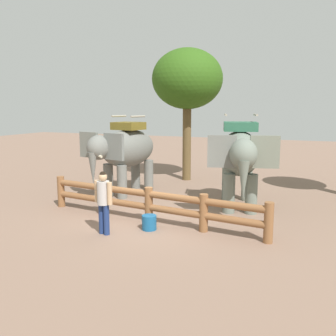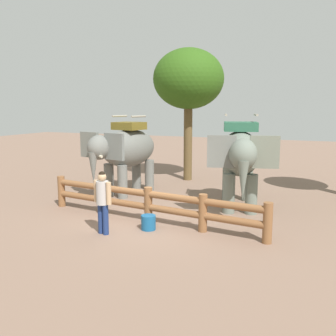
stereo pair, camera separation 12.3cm
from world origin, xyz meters
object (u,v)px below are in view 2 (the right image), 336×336
(log_fence, at_px, (148,202))
(elephant_center, at_px, (240,156))
(feed_bucket, at_px, (148,222))
(elephant_near_left, at_px, (126,150))
(tourist_woman_in_black, at_px, (103,198))
(tree_back_center, at_px, (188,80))

(log_fence, height_order, elephant_center, elephant_center)
(feed_bucket, bearing_deg, elephant_center, 60.43)
(elephant_near_left, distance_m, tourist_woman_in_black, 4.74)
(log_fence, distance_m, feed_bucket, 0.82)
(log_fence, relative_size, tourist_woman_in_black, 4.25)
(log_fence, bearing_deg, elephant_near_left, 129.52)
(tree_back_center, bearing_deg, tourist_woman_in_black, -86.21)
(log_fence, xyz_separation_m, elephant_near_left, (-2.40, 2.91, 1.11))
(tourist_woman_in_black, distance_m, tree_back_center, 8.77)
(log_fence, bearing_deg, elephant_center, 50.21)
(tourist_woman_in_black, xyz_separation_m, feed_bucket, (0.96, 0.80, -0.79))
(elephant_center, relative_size, tree_back_center, 0.63)
(elephant_center, bearing_deg, elephant_near_left, 175.63)
(elephant_near_left, xyz_separation_m, elephant_center, (4.53, -0.35, 0.06))
(log_fence, distance_m, tree_back_center, 7.74)
(log_fence, relative_size, elephant_near_left, 2.00)
(elephant_near_left, distance_m, feed_bucket, 4.72)
(log_fence, xyz_separation_m, elephant_center, (2.13, 2.56, 1.17))
(tree_back_center, height_order, feed_bucket, tree_back_center)
(log_fence, xyz_separation_m, tree_back_center, (-1.17, 6.55, 3.96))
(log_fence, relative_size, elephant_center, 1.93)
(elephant_near_left, relative_size, feed_bucket, 8.88)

